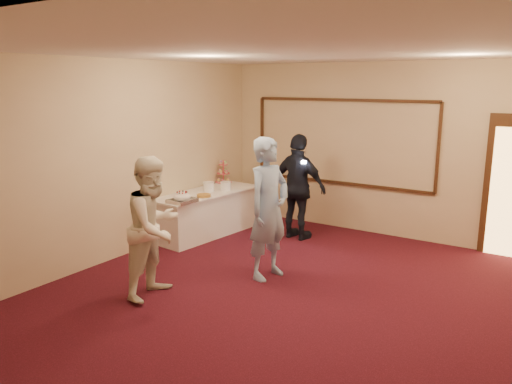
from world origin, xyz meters
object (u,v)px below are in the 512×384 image
Objects in this scene: cupcake_stand at (223,174)px; plate_stack_a at (209,187)px; tart at (204,196)px; woman at (154,227)px; man at (269,209)px; pavlova_tray at (182,198)px; buffet_table at (206,213)px; guest at (298,187)px; plate_stack_b at (226,186)px.

plate_stack_a is (0.27, -0.80, -0.08)m from cupcake_stand.
tart is 0.15× the size of woman.
plate_stack_a is 2.28m from man.
pavlova_tray is 1.81m from man.
buffet_table is 2.66m from woman.
cupcake_stand is 0.24× the size of man.
guest is at bearing 22.51° from plate_stack_a.
guest is (1.47, 0.61, 0.05)m from plate_stack_a.
guest reaches higher than tart.
cupcake_stand reaches higher than pavlova_tray.
buffet_table is 1.19× the size of guest.
plate_stack_b is 0.10× the size of man.
plate_stack_b reaches higher than buffet_table.
tart is at bearing -67.68° from cupcake_stand.
guest reaches higher than plate_stack_b.
tart is at bearing -55.18° from buffet_table.
pavlova_tray is 2.52× the size of plate_stack_b.
man reaches higher than pavlova_tray.
man is 1.56m from woman.
buffet_table is at bearing -102.32° from plate_stack_a.
cupcake_stand is 0.26× the size of woman.
woman is (0.85, -2.02, 0.10)m from tart.
cupcake_stand is at bearing 57.67° from man.
man reaches higher than cupcake_stand.
guest reaches higher than cupcake_stand.
pavlova_tray is 0.25× the size of man.
plate_stack_b is 0.11× the size of guest.
buffet_table is 1.06m from cupcake_stand.
buffet_table is 0.59m from plate_stack_b.
pavlova_tray is at bearing 90.63° from man.
woman is at bearing -72.03° from plate_stack_b.
plate_stack_a is at bearing 29.45° from guest.
guest is at bearing -6.46° from cupcake_stand.
woman is at bearing -59.67° from pavlova_tray.
pavlova_tray is 1.79m from woman.
plate_stack_a is 0.73× the size of tart.
tart is at bearing 75.87° from man.
guest is (1.74, -0.20, -0.03)m from cupcake_stand.
cupcake_stand is at bearing 0.49° from guest.
plate_stack_a is (-0.17, 0.90, 0.01)m from pavlova_tray.
plate_stack_b is at bearing 46.06° from plate_stack_a.
man reaches higher than buffet_table.
cupcake_stand is 1.33m from tart.
pavlova_tray is at bearing -75.35° from cupcake_stand.
pavlova_tray is 2.44× the size of plate_stack_a.
buffet_table is 1.11× the size of man.
plate_stack_b is 2.80m from woman.
tart is at bearing -61.37° from plate_stack_a.
man reaches higher than tart.
tart is 2.20m from woman.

